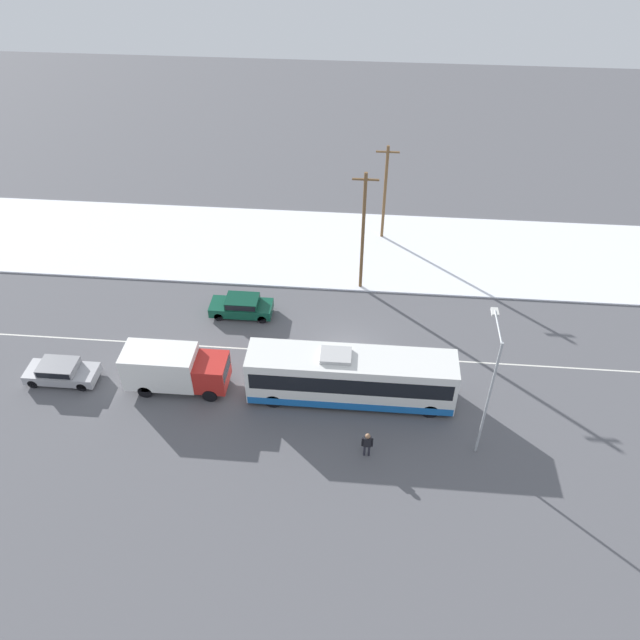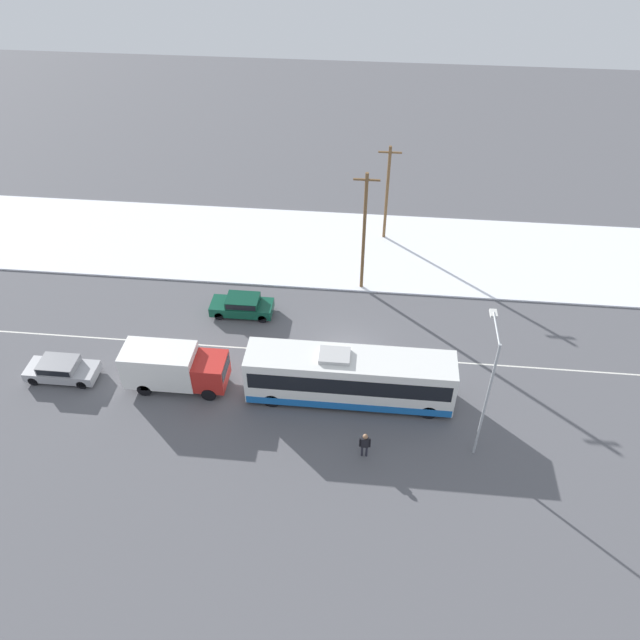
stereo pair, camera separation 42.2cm
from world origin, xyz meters
name	(u,v)px [view 2 (the right image)]	position (x,y,z in m)	size (l,w,h in m)	color
ground_plane	(346,355)	(0.00, 0.00, 0.00)	(120.00, 120.00, 0.00)	#56565B
snow_lot	(357,249)	(0.00, 12.54, 0.06)	(80.00, 11.15, 0.12)	white
lane_marking_center	(346,355)	(0.00, 0.00, 0.00)	(60.00, 0.12, 0.00)	silver
city_bus	(350,377)	(0.40, -3.78, 1.74)	(12.35, 2.57, 3.56)	white
box_truck	(173,367)	(-10.42, -3.77, 1.57)	(6.30, 2.30, 2.83)	silver
sedan_car	(242,305)	(-7.63, 3.57, 0.79)	(4.38, 1.80, 1.44)	#0F4733
parked_car_near_truck	(61,369)	(-17.72, -3.85, 0.76)	(4.44, 1.80, 1.37)	#9E9EA3
pedestrian_at_stop	(365,443)	(1.53, -8.10, 1.10)	(0.64, 0.29, 1.79)	#23232D
streetlamp	(488,381)	(7.65, -6.71, 5.16)	(0.36, 2.99, 8.19)	#9EA3A8
utility_pole_roadside	(364,232)	(0.60, 7.48, 4.90)	(1.80, 0.24, 9.41)	brown
utility_pole_snowlot	(387,192)	(2.13, 14.61, 4.24)	(1.80, 0.24, 8.11)	brown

